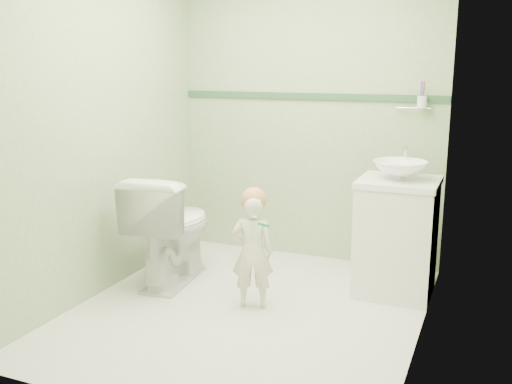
% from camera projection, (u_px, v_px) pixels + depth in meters
% --- Properties ---
extents(ground, '(2.50, 2.50, 0.00)m').
position_uv_depth(ground, '(247.00, 311.00, 3.85)').
color(ground, beige).
rests_on(ground, ground).
extents(room_shell, '(2.50, 2.54, 2.40)m').
position_uv_depth(room_shell, '(247.00, 131.00, 3.59)').
color(room_shell, '#8DAD7A').
rests_on(room_shell, ground).
extents(trim_stripe, '(2.20, 0.02, 0.05)m').
position_uv_depth(trim_stripe, '(308.00, 96.00, 4.67)').
color(trim_stripe, '#2F5236').
rests_on(trim_stripe, room_shell).
extents(vanity, '(0.52, 0.50, 0.80)m').
position_uv_depth(vanity, '(396.00, 239.00, 4.07)').
color(vanity, silver).
rests_on(vanity, ground).
extents(counter, '(0.54, 0.52, 0.04)m').
position_uv_depth(counter, '(399.00, 182.00, 3.98)').
color(counter, white).
rests_on(counter, vanity).
extents(basin, '(0.37, 0.37, 0.13)m').
position_uv_depth(basin, '(400.00, 170.00, 3.97)').
color(basin, white).
rests_on(basin, counter).
extents(faucet, '(0.03, 0.13, 0.18)m').
position_uv_depth(faucet, '(405.00, 155.00, 4.11)').
color(faucet, silver).
rests_on(faucet, counter).
extents(cup_holder, '(0.26, 0.07, 0.21)m').
position_uv_depth(cup_holder, '(421.00, 101.00, 4.28)').
color(cup_holder, silver).
rests_on(cup_holder, room_shell).
extents(toilet, '(0.54, 0.85, 0.83)m').
position_uv_depth(toilet, '(172.00, 228.00, 4.30)').
color(toilet, white).
rests_on(toilet, ground).
extents(toddler, '(0.33, 0.27, 0.77)m').
position_uv_depth(toddler, '(252.00, 252.00, 3.84)').
color(toddler, beige).
rests_on(toddler, ground).
extents(hair_cap, '(0.17, 0.17, 0.17)m').
position_uv_depth(hair_cap, '(254.00, 200.00, 3.78)').
color(hair_cap, '#BD7E4D').
rests_on(hair_cap, toddler).
extents(teal_toothbrush, '(0.10, 0.14, 0.08)m').
position_uv_depth(teal_toothbrush, '(263.00, 224.00, 3.66)').
color(teal_toothbrush, '#008058').
rests_on(teal_toothbrush, toddler).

